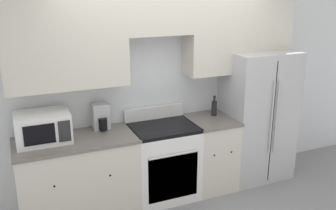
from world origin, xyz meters
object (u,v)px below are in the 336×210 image
object	(u,v)px
oven_range	(163,161)
refrigerator	(255,115)
microwave	(43,127)
bottle	(214,108)

from	to	relation	value
oven_range	refrigerator	size ratio (longest dim) A/B	0.63
microwave	bottle	xyz separation A→B (m)	(2.07, 0.03, -0.06)
oven_range	microwave	size ratio (longest dim) A/B	1.94
oven_range	bottle	distance (m)	0.93
refrigerator	bottle	size ratio (longest dim) A/B	6.64
refrigerator	bottle	world-z (taller)	refrigerator
oven_range	bottle	bearing A→B (deg)	7.76
refrigerator	microwave	xyz separation A→B (m)	(-2.68, 0.02, 0.22)
bottle	refrigerator	bearing A→B (deg)	-4.98
oven_range	microwave	world-z (taller)	microwave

